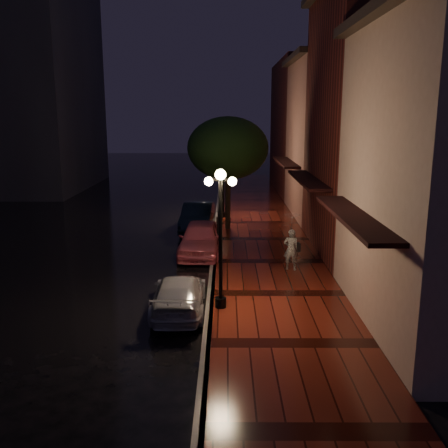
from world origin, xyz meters
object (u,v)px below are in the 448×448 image
(streetlamp_far, at_px, (223,175))
(woman_with_umbrella, at_px, (292,232))
(navy_car, at_px, (198,217))
(parking_meter, at_px, (218,230))
(street_tree, at_px, (228,150))
(silver_car, at_px, (179,294))
(streetlamp_near, at_px, (221,231))
(pink_car, at_px, (201,238))

(streetlamp_far, bearing_deg, woman_with_umbrella, -75.22)
(woman_with_umbrella, bearing_deg, streetlamp_far, -60.45)
(navy_car, relative_size, parking_meter, 3.00)
(street_tree, xyz_separation_m, woman_with_umbrella, (2.42, -7.13, -2.61))
(silver_car, xyz_separation_m, woman_with_umbrella, (3.97, 3.89, 1.06))
(streetlamp_near, distance_m, navy_car, 11.37)
(street_tree, height_order, navy_car, street_tree)
(navy_car, bearing_deg, woman_with_umbrella, -58.30)
(streetlamp_far, distance_m, silver_car, 14.23)
(streetlamp_far, distance_m, parking_meter, 7.36)
(navy_car, distance_m, parking_meter, 4.48)
(streetlamp_near, xyz_separation_m, parking_meter, (-0.20, 6.81, -1.56))
(navy_car, bearing_deg, streetlamp_near, -80.33)
(streetlamp_near, height_order, street_tree, street_tree)
(street_tree, distance_m, silver_car, 11.72)
(pink_car, bearing_deg, silver_car, -90.80)
(navy_car, height_order, woman_with_umbrella, woman_with_umbrella)
(woman_with_umbrella, height_order, parking_meter, woman_with_umbrella)
(pink_car, height_order, silver_car, pink_car)
(navy_car, distance_m, silver_car, 11.16)
(navy_car, xyz_separation_m, parking_meter, (1.14, -4.32, 0.31))
(streetlamp_near, relative_size, silver_car, 1.09)
(pink_car, height_order, parking_meter, parking_meter)
(streetlamp_far, relative_size, street_tree, 0.74)
(parking_meter, bearing_deg, silver_car, -106.36)
(parking_meter, bearing_deg, navy_car, 97.45)
(silver_car, bearing_deg, street_tree, -99.37)
(streetlamp_far, relative_size, woman_with_umbrella, 1.92)
(parking_meter, bearing_deg, streetlamp_far, 81.13)
(street_tree, xyz_separation_m, pink_car, (-1.21, -4.54, -3.50))
(streetlamp_far, height_order, pink_car, streetlamp_far)
(street_tree, bearing_deg, streetlamp_far, 94.91)
(woman_with_umbrella, bearing_deg, streetlamp_near, 70.08)
(streetlamp_near, bearing_deg, parking_meter, 91.68)
(navy_car, height_order, silver_car, navy_car)
(silver_car, distance_m, woman_with_umbrella, 5.66)
(streetlamp_near, bearing_deg, streetlamp_far, 90.00)
(woman_with_umbrella, xyz_separation_m, parking_meter, (-2.87, 2.95, -0.59))
(woman_with_umbrella, bearing_deg, pink_car, -20.72)
(streetlamp_near, height_order, navy_car, streetlamp_near)
(streetlamp_far, xyz_separation_m, woman_with_umbrella, (2.67, -10.14, -0.96))
(streetlamp_near, relative_size, parking_meter, 2.93)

